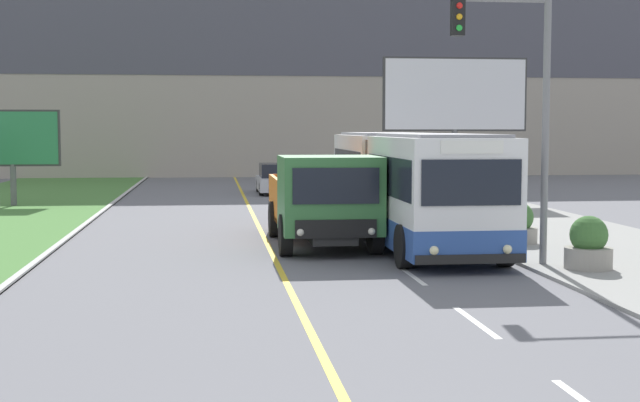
# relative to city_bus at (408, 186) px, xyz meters

# --- Properties ---
(apartment_block_background) EXTENTS (80.00, 8.04, 18.67)m
(apartment_block_background) POSITION_rel_city_bus_xyz_m (-3.96, 37.31, 7.80)
(apartment_block_background) COLOR #A89E8E
(apartment_block_background) RESTS_ON ground_plane
(city_bus) EXTENTS (2.63, 12.31, 3.02)m
(city_bus) POSITION_rel_city_bus_xyz_m (0.00, 0.00, 0.00)
(city_bus) COLOR white
(city_bus) RESTS_ON ground_plane
(dump_truck) EXTENTS (2.55, 6.83, 2.46)m
(dump_truck) POSITION_rel_city_bus_xyz_m (-2.53, -1.38, -0.30)
(dump_truck) COLOR black
(dump_truck) RESTS_ON ground_plane
(car_distant) EXTENTS (1.80, 4.30, 1.45)m
(car_distant) POSITION_rel_city_bus_xyz_m (-2.33, 18.66, -0.85)
(car_distant) COLOR silver
(car_distant) RESTS_ON ground_plane
(traffic_light_mast) EXTENTS (2.28, 0.32, 6.38)m
(traffic_light_mast) POSITION_rel_city_bus_xyz_m (1.39, -5.04, 2.50)
(traffic_light_mast) COLOR slate
(traffic_light_mast) RESTS_ON ground_plane
(billboard_large) EXTENTS (6.09, 0.24, 6.09)m
(billboard_large) POSITION_rel_city_bus_xyz_m (4.62, 11.83, 2.90)
(billboard_large) COLOR #59595B
(billboard_large) RESTS_ON ground_plane
(billboard_small) EXTENTS (3.79, 0.24, 3.90)m
(billboard_small) POSITION_rel_city_bus_xyz_m (-13.43, 12.91, 1.13)
(billboard_small) COLOR #59595B
(billboard_small) RESTS_ON ground_plane
(planter_round_near) EXTENTS (1.04, 1.04, 1.17)m
(planter_round_near) POSITION_rel_city_bus_xyz_m (2.72, -5.86, -0.94)
(planter_round_near) COLOR gray
(planter_round_near) RESTS_ON sidewalk_right
(planter_round_second) EXTENTS (1.02, 1.02, 1.11)m
(planter_round_second) POSITION_rel_city_bus_xyz_m (2.69, -1.45, -0.97)
(planter_round_second) COLOR gray
(planter_round_second) RESTS_ON sidewalk_right
(planter_round_third) EXTENTS (1.06, 1.06, 1.17)m
(planter_round_third) POSITION_rel_city_bus_xyz_m (2.84, 2.97, -0.94)
(planter_round_third) COLOR gray
(planter_round_third) RESTS_ON sidewalk_right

